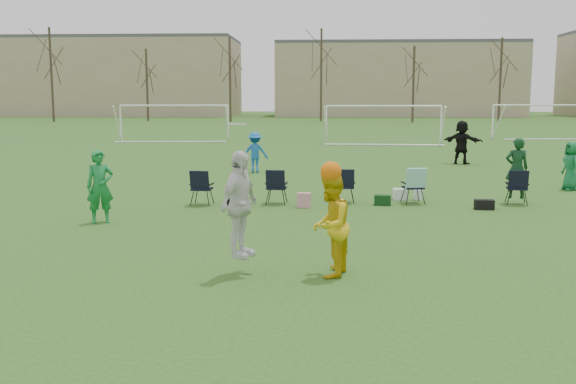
# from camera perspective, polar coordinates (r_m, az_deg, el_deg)

# --- Properties ---
(ground) EXTENTS (260.00, 260.00, 0.00)m
(ground) POSITION_cam_1_polar(r_m,az_deg,el_deg) (10.02, 2.79, -8.57)
(ground) COLOR #245219
(ground) RESTS_ON ground
(fielder_green_near) EXTENTS (0.74, 0.64, 1.72)m
(fielder_green_near) POSITION_cam_1_polar(r_m,az_deg,el_deg) (15.64, -16.37, 0.46)
(fielder_green_near) COLOR #157935
(fielder_green_near) RESTS_ON ground
(fielder_blue) EXTENTS (1.06, 0.66, 1.59)m
(fielder_blue) POSITION_cam_1_polar(r_m,az_deg,el_deg) (25.30, -2.95, 3.55)
(fielder_blue) COLOR #175CAE
(fielder_blue) RESTS_ON ground
(fielder_green_far) EXTENTS (0.58, 0.81, 1.55)m
(fielder_green_far) POSITION_cam_1_polar(r_m,az_deg,el_deg) (22.30, 23.86, 2.15)
(fielder_green_far) COLOR #126737
(fielder_green_far) RESTS_ON ground
(fielder_black) EXTENTS (1.79, 1.50, 1.93)m
(fielder_black) POSITION_cam_1_polar(r_m,az_deg,el_deg) (29.53, 15.19, 4.29)
(fielder_black) COLOR black
(fielder_black) RESTS_ON ground
(center_contest) EXTENTS (2.31, 1.12, 2.52)m
(center_contest) POSITION_cam_1_polar(r_m,az_deg,el_deg) (10.50, 0.10, -2.02)
(center_contest) COLOR silver
(center_contest) RESTS_ON ground
(sideline_setup) EXTENTS (9.34, 1.86, 1.83)m
(sideline_setup) POSITION_cam_1_polar(r_m,az_deg,el_deg) (17.93, 8.25, 0.67)
(sideline_setup) COLOR #0E3519
(sideline_setup) RESTS_ON ground
(goal_left) EXTENTS (7.39, 0.76, 2.46)m
(goal_left) POSITION_cam_1_polar(r_m,az_deg,el_deg) (44.73, -10.08, 6.97)
(goal_left) COLOR white
(goal_left) RESTS_ON ground
(goal_mid) EXTENTS (7.40, 0.63, 2.46)m
(goal_mid) POSITION_cam_1_polar(r_m,az_deg,el_deg) (41.79, 8.47, 6.92)
(goal_mid) COLOR white
(goal_mid) RESTS_ON ground
(goal_right) EXTENTS (7.35, 1.14, 2.46)m
(goal_right) POSITION_cam_1_polar(r_m,az_deg,el_deg) (50.21, 21.65, 6.65)
(goal_right) COLOR white
(goal_right) RESTS_ON ground
(tree_line) EXTENTS (110.28, 3.28, 11.40)m
(tree_line) POSITION_cam_1_polar(r_m,az_deg,el_deg) (79.46, 3.14, 9.93)
(tree_line) COLOR #382B21
(tree_line) RESTS_ON ground
(building_row) EXTENTS (126.00, 16.00, 13.00)m
(building_row) POSITION_cam_1_polar(r_m,az_deg,el_deg) (105.84, 6.66, 9.98)
(building_row) COLOR tan
(building_row) RESTS_ON ground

